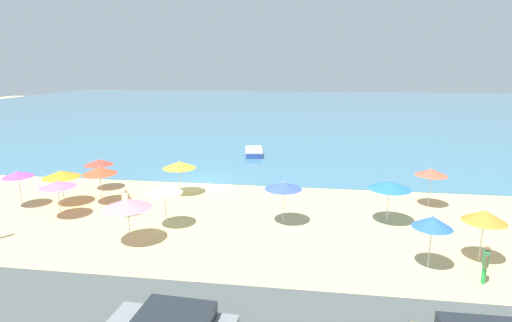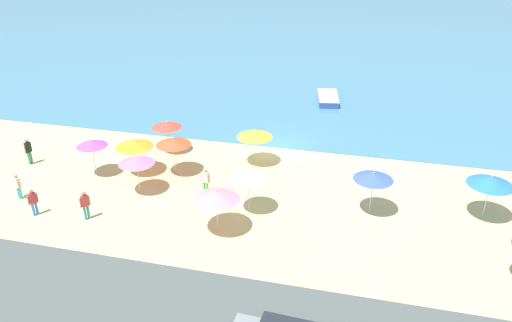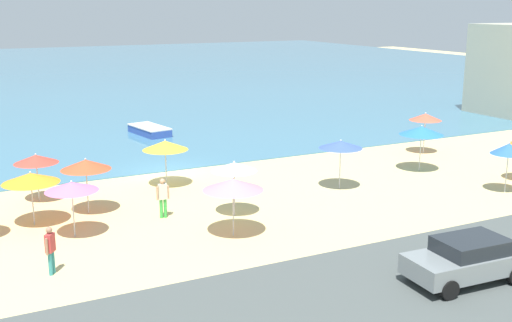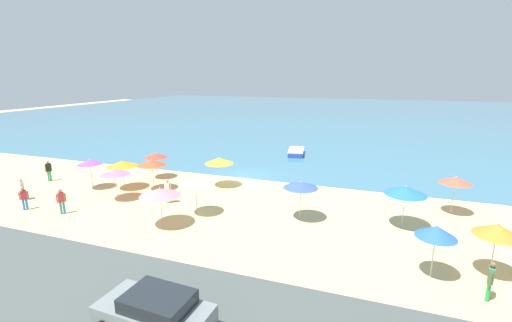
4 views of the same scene
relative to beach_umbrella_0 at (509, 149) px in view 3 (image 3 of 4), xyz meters
The scene contains 18 objects.
ground_plane 17.59m from the beach_umbrella_0, 139.77° to the left, with size 160.00×160.00×0.00m, color #D3BE7E.
sea 67.63m from the beach_umbrella_0, 101.37° to the left, with size 150.00×110.00×0.05m, color teal.
coastal_road 15.08m from the beach_umbrella_0, 153.21° to the right, with size 80.00×8.00×0.06m, color #474D4B.
beach_umbrella_0 is the anchor object (origin of this frame).
beach_umbrella_2 8.03m from the beach_umbrella_0, 148.21° to the left, with size 2.13×2.13×2.50m.
beach_umbrella_3 14.36m from the beach_umbrella_0, behind, with size 2.40×2.40×2.40m.
beach_umbrella_4 13.55m from the beach_umbrella_0, 167.91° to the left, with size 1.98×1.98×2.44m.
beach_umbrella_5 19.77m from the beach_umbrella_0, 162.20° to the left, with size 2.16×2.16×2.49m.
beach_umbrella_6 5.23m from the beach_umbrella_0, 99.90° to the left, with size 2.38×2.38×2.56m.
beach_umbrella_8 21.90m from the beach_umbrella_0, 165.39° to the left, with size 2.33×2.33×2.30m.
beach_umbrella_9 8.64m from the beach_umbrella_0, 75.22° to the left, with size 1.95×1.95×2.55m.
beach_umbrella_10 16.71m from the beach_umbrella_0, 149.13° to the left, with size 2.28×2.28×2.42m.
beach_umbrella_11 22.31m from the beach_umbrella_0, 156.60° to the left, with size 2.02×2.02×2.29m.
beach_umbrella_13 20.26m from the beach_umbrella_0, behind, with size 2.07×2.07×2.30m.
bather_3 21.47m from the beach_umbrella_0, behind, with size 0.39×0.48×1.69m.
bather_5 16.62m from the beach_umbrella_0, 166.23° to the left, with size 0.57×0.24×1.74m.
parked_car_1 11.77m from the beach_umbrella_0, 143.82° to the right, with size 4.09×2.11×1.47m.
skiff_nearshore 24.34m from the beach_umbrella_0, 117.05° to the left, with size 2.24×4.24×0.58m.
Camera 3 is at (-11.17, -32.47, 8.92)m, focal length 45.00 mm.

